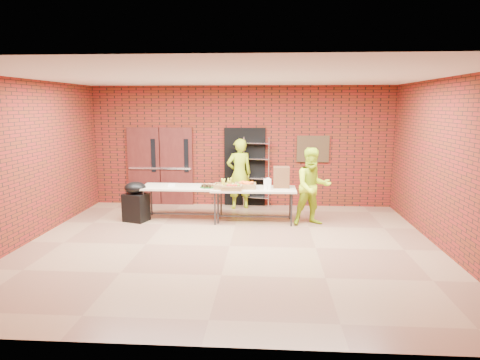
{
  "coord_description": "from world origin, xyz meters",
  "views": [
    {
      "loc": [
        0.73,
        -7.89,
        2.69
      ],
      "look_at": [
        0.11,
        1.4,
        1.06
      ],
      "focal_mm": 32.0,
      "sensor_mm": 36.0,
      "label": 1
    }
  ],
  "objects_px": {
    "table_left": "(183,189)",
    "coffee_dispenser": "(281,177)",
    "wire_rack": "(256,172)",
    "covered_grill": "(136,201)",
    "volunteer_woman": "(239,174)",
    "volunteer_man": "(313,187)",
    "table_right": "(254,191)"
  },
  "relations": [
    {
      "from": "table_right",
      "to": "covered_grill",
      "type": "xyz_separation_m",
      "value": [
        -2.75,
        -0.11,
        -0.26
      ]
    },
    {
      "from": "wire_rack",
      "to": "table_left",
      "type": "distance_m",
      "value": 2.21
    },
    {
      "from": "coffee_dispenser",
      "to": "wire_rack",
      "type": "bearing_deg",
      "value": 114.44
    },
    {
      "from": "volunteer_woman",
      "to": "covered_grill",
      "type": "bearing_deg",
      "value": 11.37
    },
    {
      "from": "volunteer_woman",
      "to": "volunteer_man",
      "type": "relative_size",
      "value": 1.05
    },
    {
      "from": "wire_rack",
      "to": "covered_grill",
      "type": "height_order",
      "value": "wire_rack"
    },
    {
      "from": "table_right",
      "to": "volunteer_man",
      "type": "height_order",
      "value": "volunteer_man"
    },
    {
      "from": "table_left",
      "to": "coffee_dispenser",
      "type": "xyz_separation_m",
      "value": [
        2.31,
        0.04,
        0.31
      ]
    },
    {
      "from": "table_right",
      "to": "volunteer_man",
      "type": "xyz_separation_m",
      "value": [
        1.33,
        -0.14,
        0.15
      ]
    },
    {
      "from": "wire_rack",
      "to": "covered_grill",
      "type": "distance_m",
      "value": 3.25
    },
    {
      "from": "table_left",
      "to": "volunteer_woman",
      "type": "bearing_deg",
      "value": 43.86
    },
    {
      "from": "volunteer_man",
      "to": "table_right",
      "type": "bearing_deg",
      "value": 159.43
    },
    {
      "from": "table_left",
      "to": "wire_rack",
      "type": "bearing_deg",
      "value": 40.16
    },
    {
      "from": "wire_rack",
      "to": "table_left",
      "type": "xyz_separation_m",
      "value": [
        -1.69,
        -1.41,
        -0.2
      ]
    },
    {
      "from": "table_left",
      "to": "table_right",
      "type": "relative_size",
      "value": 1.0
    },
    {
      "from": "coffee_dispenser",
      "to": "covered_grill",
      "type": "relative_size",
      "value": 0.52
    },
    {
      "from": "wire_rack",
      "to": "volunteer_woman",
      "type": "bearing_deg",
      "value": -142.03
    },
    {
      "from": "table_left",
      "to": "coffee_dispenser",
      "type": "bearing_deg",
      "value": 1.17
    },
    {
      "from": "covered_grill",
      "to": "volunteer_man",
      "type": "xyz_separation_m",
      "value": [
        4.08,
        -0.02,
        0.41
      ]
    },
    {
      "from": "coffee_dispenser",
      "to": "covered_grill",
      "type": "bearing_deg",
      "value": -175.35
    },
    {
      "from": "wire_rack",
      "to": "coffee_dispenser",
      "type": "relative_size",
      "value": 3.86
    },
    {
      "from": "covered_grill",
      "to": "volunteer_woman",
      "type": "relative_size",
      "value": 0.51
    },
    {
      "from": "wire_rack",
      "to": "coffee_dispenser",
      "type": "height_order",
      "value": "wire_rack"
    },
    {
      "from": "coffee_dispenser",
      "to": "volunteer_woman",
      "type": "distance_m",
      "value": 1.57
    },
    {
      "from": "wire_rack",
      "to": "volunteer_man",
      "type": "xyz_separation_m",
      "value": [
        1.32,
        -1.67,
        -0.05
      ]
    },
    {
      "from": "coffee_dispenser",
      "to": "table_left",
      "type": "bearing_deg",
      "value": -179.07
    },
    {
      "from": "table_left",
      "to": "covered_grill",
      "type": "xyz_separation_m",
      "value": [
        -1.08,
        -0.24,
        -0.26
      ]
    },
    {
      "from": "table_right",
      "to": "volunteer_woman",
      "type": "xyz_separation_m",
      "value": [
        -0.42,
        1.31,
        0.19
      ]
    },
    {
      "from": "coffee_dispenser",
      "to": "covered_grill",
      "type": "height_order",
      "value": "coffee_dispenser"
    },
    {
      "from": "wire_rack",
      "to": "volunteer_woman",
      "type": "height_order",
      "value": "wire_rack"
    },
    {
      "from": "wire_rack",
      "to": "volunteer_woman",
      "type": "relative_size",
      "value": 1.01
    },
    {
      "from": "volunteer_man",
      "to": "coffee_dispenser",
      "type": "bearing_deg",
      "value": 142.06
    }
  ]
}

